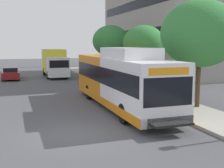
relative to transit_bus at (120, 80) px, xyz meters
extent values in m
plane|color=#4C4C51|center=(-3.72, 3.63, -1.70)|extent=(120.00, 120.00, 0.00)
cube|color=#A8A399|center=(3.28, 1.63, -1.63)|extent=(3.00, 56.00, 0.14)
cube|color=white|center=(0.00, -2.82, -0.02)|extent=(2.54, 5.80, 2.73)
cube|color=orange|center=(0.00, 2.98, -0.02)|extent=(2.54, 5.80, 2.73)
cube|color=orange|center=(0.00, 0.08, -1.16)|extent=(2.57, 11.60, 0.44)
cube|color=black|center=(0.00, 0.08, 0.35)|extent=(2.58, 11.25, 0.96)
cube|color=black|center=(0.00, -5.68, 0.15)|extent=(2.34, 0.10, 1.24)
cube|color=orange|center=(0.00, -5.69, 1.02)|extent=(1.90, 0.08, 0.32)
cube|color=white|center=(0.00, -1.37, 1.65)|extent=(2.16, 4.06, 0.60)
cube|color=black|center=(0.00, -6.07, -1.15)|extent=(1.78, 0.60, 0.10)
cylinder|color=black|center=(-1.13, -3.51, -1.20)|extent=(0.30, 1.00, 1.00)
cylinder|color=black|center=(1.13, -3.51, -1.20)|extent=(0.30, 1.00, 1.00)
cylinder|color=black|center=(-1.13, 3.27, -1.20)|extent=(0.30, 1.00, 1.00)
cylinder|color=black|center=(1.13, 3.27, -1.20)|extent=(0.30, 1.00, 1.00)
cylinder|color=#4C3823|center=(4.18, -1.92, -0.27)|extent=(0.28, 0.28, 2.60)
ellipsoid|color=#337A38|center=(4.18, -1.92, 2.75)|extent=(4.56, 4.56, 3.88)
cylinder|color=#4C3823|center=(4.02, 5.33, -0.30)|extent=(0.28, 0.28, 2.54)
ellipsoid|color=#337A38|center=(4.02, 5.33, 2.24)|extent=(3.38, 3.38, 2.88)
cylinder|color=#4C3823|center=(4.47, 14.96, -0.30)|extent=(0.28, 0.28, 2.53)
ellipsoid|color=#337A38|center=(4.47, 14.96, 2.52)|extent=(4.14, 4.14, 3.52)
cube|color=maroon|center=(-6.42, 17.26, -1.15)|extent=(1.80, 4.50, 0.70)
cube|color=black|center=(-6.42, 17.36, -0.65)|extent=(1.48, 2.34, 0.56)
cylinder|color=black|center=(-7.22, 15.91, -1.38)|extent=(0.20, 0.64, 0.64)
cylinder|color=black|center=(-5.62, 15.91, -1.38)|extent=(0.20, 0.64, 0.64)
cylinder|color=black|center=(-7.22, 18.61, -1.38)|extent=(0.20, 0.64, 0.64)
cylinder|color=black|center=(-5.62, 18.61, -1.38)|extent=(0.20, 0.64, 0.64)
cube|color=silver|center=(-1.47, 15.52, -0.35)|extent=(2.30, 2.00, 2.10)
cube|color=yellow|center=(-1.47, 19.02, 0.20)|extent=(2.30, 5.00, 2.70)
cube|color=black|center=(-1.47, 14.55, 0.05)|extent=(2.07, 0.08, 0.80)
cylinder|color=black|center=(-2.50, 15.96, -1.24)|extent=(0.26, 0.92, 0.92)
cylinder|color=black|center=(-0.44, 15.96, -1.24)|extent=(0.26, 0.92, 0.92)
cylinder|color=black|center=(-2.50, 20.10, -1.24)|extent=(0.26, 0.92, 0.92)
cylinder|color=black|center=(-0.44, 20.10, -1.24)|extent=(0.26, 0.92, 0.92)
cube|color=black|center=(14.56, 17.38, -0.01)|extent=(13.41, 18.97, 1.10)
cube|color=black|center=(14.56, 17.38, 3.37)|extent=(13.41, 18.97, 1.10)
cube|color=black|center=(14.56, 17.38, 6.75)|extent=(13.41, 18.97, 1.10)
cylinder|color=#B7B7BC|center=(16.80, 34.43, 2.02)|extent=(1.10, 1.10, 7.45)
cylinder|color=#B7B7BC|center=(16.80, 34.43, 9.47)|extent=(0.91, 0.91, 7.45)
camera|label=1|loc=(-6.14, -16.21, 2.13)|focal=46.16mm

